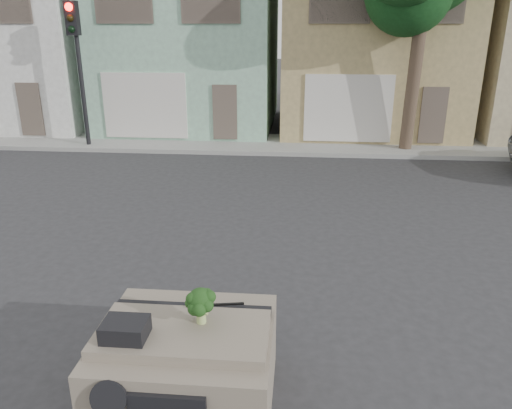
# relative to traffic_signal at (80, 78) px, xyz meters

# --- Properties ---
(ground_plane) EXTENTS (120.00, 120.00, 0.00)m
(ground_plane) POSITION_rel_traffic_signal_xyz_m (6.50, -9.50, -2.55)
(ground_plane) COLOR #303033
(ground_plane) RESTS_ON ground
(sidewalk) EXTENTS (40.00, 3.00, 0.15)m
(sidewalk) POSITION_rel_traffic_signal_xyz_m (6.50, 1.00, -2.47)
(sidewalk) COLOR gray
(sidewalk) RESTS_ON ground
(townhouse_white) EXTENTS (7.20, 8.20, 7.55)m
(townhouse_white) POSITION_rel_traffic_signal_xyz_m (-4.50, 5.00, 1.23)
(townhouse_white) COLOR silver
(townhouse_white) RESTS_ON ground
(townhouse_mint) EXTENTS (7.20, 8.20, 7.55)m
(townhouse_mint) POSITION_rel_traffic_signal_xyz_m (3.00, 5.00, 1.23)
(townhouse_mint) COLOR #8FBEA0
(townhouse_mint) RESTS_ON ground
(townhouse_tan) EXTENTS (7.20, 8.20, 7.55)m
(townhouse_tan) POSITION_rel_traffic_signal_xyz_m (10.50, 5.00, 1.23)
(townhouse_tan) COLOR tan
(townhouse_tan) RESTS_ON ground
(traffic_signal) EXTENTS (0.40, 0.40, 5.10)m
(traffic_signal) POSITION_rel_traffic_signal_xyz_m (0.00, 0.00, 0.00)
(traffic_signal) COLOR black
(traffic_signal) RESTS_ON ground
(tree_near) EXTENTS (4.40, 4.00, 8.50)m
(tree_near) POSITION_rel_traffic_signal_xyz_m (11.50, 0.30, 1.70)
(tree_near) COLOR #123915
(tree_near) RESTS_ON ground
(car_dashboard) EXTENTS (2.00, 1.80, 1.12)m
(car_dashboard) POSITION_rel_traffic_signal_xyz_m (6.50, -12.50, -1.99)
(car_dashboard) COLOR gray
(car_dashboard) RESTS_ON ground
(instrument_hump) EXTENTS (0.48, 0.38, 0.20)m
(instrument_hump) POSITION_rel_traffic_signal_xyz_m (5.92, -12.85, -1.33)
(instrument_hump) COLOR black
(instrument_hump) RESTS_ON car_dashboard
(wiper_arm) EXTENTS (0.69, 0.15, 0.02)m
(wiper_arm) POSITION_rel_traffic_signal_xyz_m (6.78, -12.12, -1.42)
(wiper_arm) COLOR black
(wiper_arm) RESTS_ON car_dashboard
(broccoli) EXTENTS (0.51, 0.51, 0.44)m
(broccoli) POSITION_rel_traffic_signal_xyz_m (6.68, -12.49, -1.21)
(broccoli) COLOR #163411
(broccoli) RESTS_ON car_dashboard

